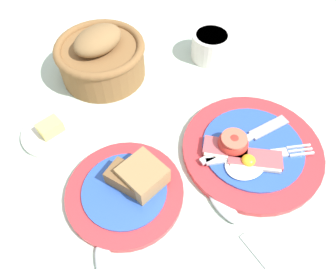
{
  "coord_description": "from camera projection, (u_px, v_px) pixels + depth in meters",
  "views": [
    {
      "loc": [
        -0.19,
        -0.2,
        0.48
      ],
      "look_at": [
        -0.01,
        0.1,
        0.02
      ],
      "focal_mm": 35.0,
      "sensor_mm": 36.0,
      "label": 1
    }
  ],
  "objects": [
    {
      "name": "ground_plane",
      "position": [
        202.0,
        180.0,
        0.54
      ],
      "size": [
        3.0,
        3.0,
        0.0
      ],
      "primitive_type": "plane",
      "color": "#B7CCB7"
    },
    {
      "name": "breakfast_plate",
      "position": [
        251.0,
        150.0,
        0.57
      ],
      "size": [
        0.24,
        0.24,
        0.04
      ],
      "color": "red",
      "rests_on": "ground_plane"
    },
    {
      "name": "bread_plate",
      "position": [
        129.0,
        188.0,
        0.52
      ],
      "size": [
        0.19,
        0.19,
        0.05
      ],
      "color": "red",
      "rests_on": "ground_plane"
    },
    {
      "name": "sugar_cup",
      "position": [
        211.0,
        45.0,
        0.7
      ],
      "size": [
        0.08,
        0.08,
        0.06
      ],
      "color": "white",
      "rests_on": "ground_plane"
    },
    {
      "name": "bread_basket",
      "position": [
        101.0,
        57.0,
        0.66
      ],
      "size": [
        0.18,
        0.18,
        0.11
      ],
      "color": "brown",
      "rests_on": "ground_plane"
    },
    {
      "name": "butter_dish",
      "position": [
        52.0,
        132.0,
        0.59
      ],
      "size": [
        0.11,
        0.11,
        0.03
      ],
      "color": "silver",
      "rests_on": "ground_plane"
    },
    {
      "name": "teaspoon_by_saucer",
      "position": [
        233.0,
        221.0,
        0.5
      ],
      "size": [
        0.03,
        0.19,
        0.01
      ],
      "rotation": [
        0.0,
        0.0,
        1.62
      ],
      "color": "silver",
      "rests_on": "ground_plane"
    }
  ]
}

